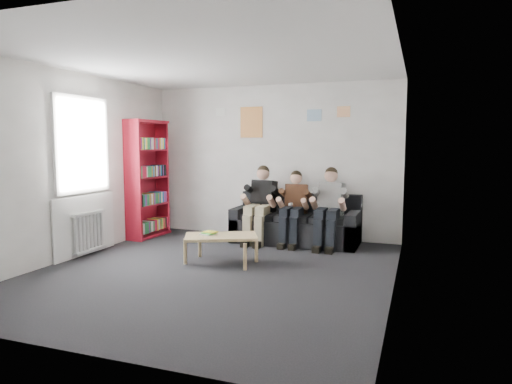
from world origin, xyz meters
TOP-DOWN VIEW (x-y plane):
  - room_shell at (0.00, 0.00)m, footprint 5.00×5.00m
  - sofa at (0.55, 2.10)m, footprint 2.10×0.86m
  - bookshelf at (-2.07, 1.68)m, footprint 0.31×0.94m
  - coffee_table at (-0.09, 0.42)m, footprint 0.99×0.54m
  - game_cases at (-0.27, 0.40)m, footprint 0.22×0.19m
  - person_left at (-0.03, 1.91)m, footprint 0.40×0.86m
  - person_middle at (0.55, 1.91)m, footprint 0.36×0.78m
  - person_right at (1.14, 1.91)m, footprint 0.40×0.85m
  - radiator at (-2.15, 0.20)m, footprint 0.10×0.64m
  - window at (-2.22, 0.20)m, footprint 0.05×1.30m
  - poster_large at (-0.40, 2.49)m, footprint 0.42×0.01m
  - poster_blue at (0.75, 2.49)m, footprint 0.25×0.01m
  - poster_pink at (1.25, 2.49)m, footprint 0.22×0.01m
  - poster_sign at (-1.00, 2.49)m, footprint 0.20×0.01m

SIDE VIEW (x-z plane):
  - sofa at x=0.55m, z-range -0.11..0.70m
  - coffee_table at x=-0.09m, z-range 0.15..0.55m
  - radiator at x=-2.15m, z-range 0.05..0.65m
  - game_cases at x=-0.27m, z-range 0.40..0.44m
  - person_middle at x=0.55m, z-range 0.00..1.22m
  - person_right at x=1.14m, z-range 0.00..1.28m
  - person_left at x=-0.03m, z-range -0.01..1.29m
  - window at x=-2.22m, z-range -0.15..2.21m
  - bookshelf at x=-2.07m, z-range 0.00..2.08m
  - room_shell at x=0.00m, z-range -1.15..3.85m
  - poster_large at x=-0.40m, z-range 1.77..2.32m
  - poster_blue at x=0.75m, z-range 2.05..2.25m
  - poster_pink at x=1.25m, z-range 2.11..2.29m
  - poster_sign at x=-1.00m, z-range 2.18..2.32m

